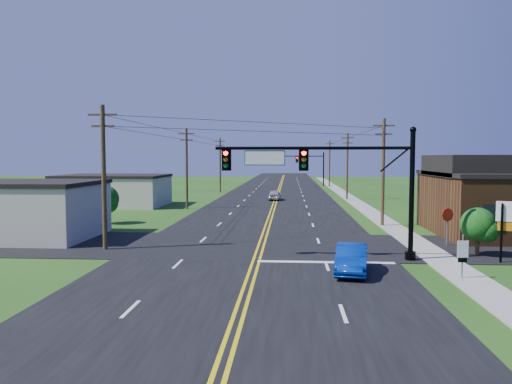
# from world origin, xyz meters

# --- Properties ---
(ground) EXTENTS (260.00, 260.00, 0.00)m
(ground) POSITION_xyz_m (0.00, 0.00, 0.00)
(ground) COLOR #164012
(ground) RESTS_ON ground
(road_main) EXTENTS (16.00, 220.00, 0.04)m
(road_main) POSITION_xyz_m (0.00, 50.00, 0.02)
(road_main) COLOR black
(road_main) RESTS_ON ground
(road_cross) EXTENTS (70.00, 10.00, 0.04)m
(road_cross) POSITION_xyz_m (0.00, 12.00, 0.02)
(road_cross) COLOR black
(road_cross) RESTS_ON ground
(sidewalk) EXTENTS (2.00, 160.00, 0.08)m
(sidewalk) POSITION_xyz_m (10.50, 40.00, 0.04)
(sidewalk) COLOR gray
(sidewalk) RESTS_ON ground
(signal_mast_main) EXTENTS (11.30, 0.60, 7.48)m
(signal_mast_main) POSITION_xyz_m (4.34, 8.00, 4.75)
(signal_mast_main) COLOR black
(signal_mast_main) RESTS_ON ground
(signal_mast_far) EXTENTS (10.98, 0.60, 7.48)m
(signal_mast_far) POSITION_xyz_m (4.44, 80.00, 4.55)
(signal_mast_far) COLOR black
(signal_mast_far) RESTS_ON ground
(cream_bldg_near) EXTENTS (10.20, 8.20, 4.10)m
(cream_bldg_near) POSITION_xyz_m (-17.00, 14.00, 2.06)
(cream_bldg_near) COLOR beige
(cream_bldg_near) RESTS_ON ground
(cream_bldg_far) EXTENTS (12.20, 9.20, 3.70)m
(cream_bldg_far) POSITION_xyz_m (-19.00, 38.00, 1.86)
(cream_bldg_far) COLOR beige
(cream_bldg_far) RESTS_ON ground
(utility_pole_left_a) EXTENTS (1.80, 0.28, 9.00)m
(utility_pole_left_a) POSITION_xyz_m (-9.50, 10.00, 4.72)
(utility_pole_left_a) COLOR #332817
(utility_pole_left_a) RESTS_ON ground
(utility_pole_left_b) EXTENTS (1.80, 0.28, 9.00)m
(utility_pole_left_b) POSITION_xyz_m (-9.50, 35.00, 4.72)
(utility_pole_left_b) COLOR #332817
(utility_pole_left_b) RESTS_ON ground
(utility_pole_left_c) EXTENTS (1.80, 0.28, 9.00)m
(utility_pole_left_c) POSITION_xyz_m (-9.50, 62.00, 4.72)
(utility_pole_left_c) COLOR #332817
(utility_pole_left_c) RESTS_ON ground
(utility_pole_right_a) EXTENTS (1.80, 0.28, 9.00)m
(utility_pole_right_a) POSITION_xyz_m (9.80, 22.00, 4.72)
(utility_pole_right_a) COLOR #332817
(utility_pole_right_a) RESTS_ON ground
(utility_pole_right_b) EXTENTS (1.80, 0.28, 9.00)m
(utility_pole_right_b) POSITION_xyz_m (9.80, 48.00, 4.72)
(utility_pole_right_b) COLOR #332817
(utility_pole_right_b) RESTS_ON ground
(utility_pole_right_c) EXTENTS (1.80, 0.28, 9.00)m
(utility_pole_right_c) POSITION_xyz_m (9.80, 78.00, 4.72)
(utility_pole_right_c) COLOR #332817
(utility_pole_right_c) RESTS_ON ground
(tree_right_back) EXTENTS (3.00, 3.00, 4.10)m
(tree_right_back) POSITION_xyz_m (16.00, 26.00, 2.60)
(tree_right_back) COLOR #332817
(tree_right_back) RESTS_ON ground
(shrub_corner) EXTENTS (2.00, 2.00, 2.86)m
(shrub_corner) POSITION_xyz_m (13.00, 9.50, 1.85)
(shrub_corner) COLOR #332817
(shrub_corner) RESTS_ON ground
(tree_left) EXTENTS (2.40, 2.40, 3.37)m
(tree_left) POSITION_xyz_m (-14.00, 22.00, 2.16)
(tree_left) COLOR #332817
(tree_left) RESTS_ON ground
(blue_car) EXTENTS (2.14, 4.46, 1.41)m
(blue_car) POSITION_xyz_m (5.11, 4.61, 0.71)
(blue_car) COLOR #072F9E
(blue_car) RESTS_ON ground
(distant_car) EXTENTS (1.67, 4.03, 1.37)m
(distant_car) POSITION_xyz_m (0.01, 46.77, 0.68)
(distant_car) COLOR silver
(distant_car) RESTS_ON ground
(route_sign) EXTENTS (0.54, 0.12, 2.15)m
(route_sign) POSITION_xyz_m (10.19, 3.70, 1.25)
(route_sign) COLOR slate
(route_sign) RESTS_ON ground
(stop_sign) EXTENTS (0.86, 0.35, 2.53)m
(stop_sign) POSITION_xyz_m (12.21, 12.58, 1.82)
(stop_sign) COLOR slate
(stop_sign) RESTS_ON ground
(pylon_sign) EXTENTS (1.61, 0.83, 3.38)m
(pylon_sign) POSITION_xyz_m (14.10, 7.59, 2.47)
(pylon_sign) COLOR black
(pylon_sign) RESTS_ON ground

